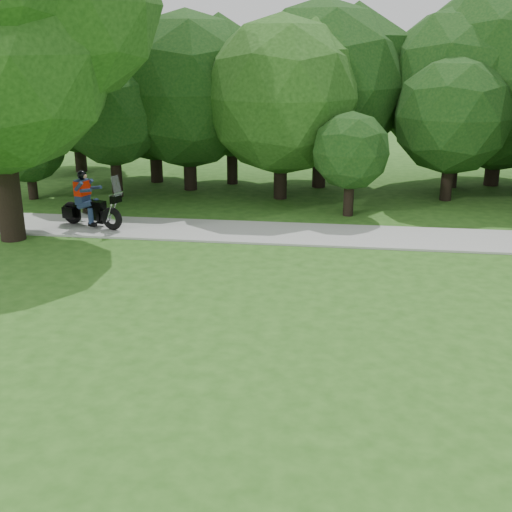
{
  "coord_description": "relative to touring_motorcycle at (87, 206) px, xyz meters",
  "views": [
    {
      "loc": [
        -1.41,
        -9.71,
        5.27
      ],
      "look_at": [
        -3.12,
        2.96,
        1.0
      ],
      "focal_mm": 45.0,
      "sensor_mm": 36.0,
      "label": 1
    }
  ],
  "objects": [
    {
      "name": "tree_line",
      "position": [
        11.41,
        6.65,
        2.96
      ],
      "size": [
        41.1,
        10.77,
        7.67
      ],
      "color": "black",
      "rests_on": "ground"
    },
    {
      "name": "ground",
      "position": [
        8.82,
        -7.87,
        -0.67
      ],
      "size": [
        100.0,
        100.0,
        0.0
      ],
      "primitive_type": "plane",
      "color": "#2A5819",
      "rests_on": "ground"
    },
    {
      "name": "touring_motorcycle",
      "position": [
        0.0,
        0.0,
        0.0
      ],
      "size": [
        2.13,
        1.17,
        1.67
      ],
      "rotation": [
        0.0,
        0.0,
        -0.33
      ],
      "color": "black",
      "rests_on": "walkway"
    },
    {
      "name": "walkway",
      "position": [
        8.82,
        0.13,
        -0.64
      ],
      "size": [
        60.0,
        2.2,
        0.06
      ],
      "primitive_type": "cube",
      "color": "#A8A8A2",
      "rests_on": "ground"
    }
  ]
}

